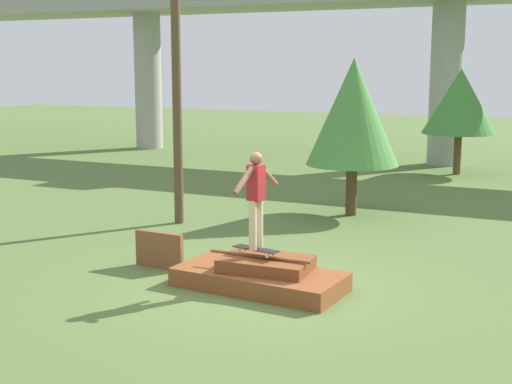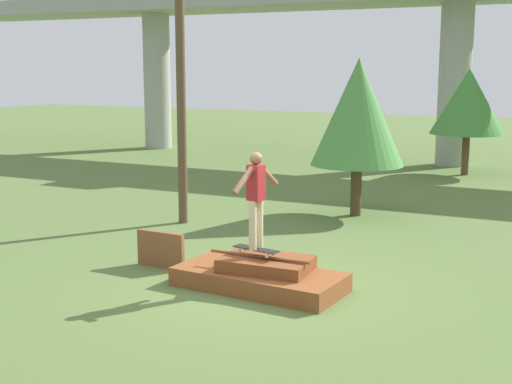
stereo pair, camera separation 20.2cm
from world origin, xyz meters
TOP-DOWN VIEW (x-y plane):
  - ground_plane at (0.00, 0.00)m, footprint 80.00×80.00m
  - scrap_pile at (0.02, 0.02)m, footprint 2.70×1.39m
  - scrap_plank_loose at (-2.03, 0.33)m, footprint 0.93×0.12m
  - skateboard at (-0.07, 0.03)m, footprint 0.80×0.34m
  - skater at (-0.07, 0.03)m, footprint 0.30×1.11m
  - highway_overpass at (0.00, 15.47)m, footprint 44.00×3.48m
  - utility_pole at (-3.54, 3.52)m, footprint 1.30×0.20m
  - tree_behind_left at (-0.36, 5.92)m, footprint 2.12×2.12m
  - tree_behind_right at (0.82, 13.38)m, footprint 2.31×2.31m

SIDE VIEW (x-z plane):
  - ground_plane at x=0.00m, z-range 0.00..0.00m
  - scrap_pile at x=0.02m, z-range -0.07..0.47m
  - scrap_plank_loose at x=-2.03m, z-range 0.00..0.62m
  - skateboard at x=-0.07m, z-range 0.57..0.65m
  - skater at x=-0.07m, z-range 0.73..2.24m
  - tree_behind_right at x=0.82m, z-range 0.64..3.97m
  - tree_behind_left at x=-0.36m, z-range 0.58..4.17m
  - utility_pole at x=-3.54m, z-range 0.13..8.72m
  - highway_overpass at x=0.00m, z-range 2.21..8.34m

